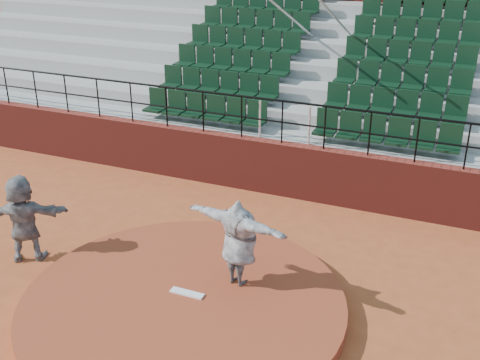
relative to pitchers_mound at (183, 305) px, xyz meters
name	(u,v)px	position (x,y,z in m)	size (l,w,h in m)	color
ground	(184,311)	(0.00, 0.00, -0.12)	(90.00, 90.00, 0.00)	#AB4D26
pitchers_mound	(183,305)	(0.00, 0.00, 0.00)	(5.50, 5.50, 0.25)	#973B22
pitching_rubber	(187,293)	(0.00, 0.15, 0.14)	(0.60, 0.15, 0.03)	white
boundary_wall	(281,168)	(0.00, 5.00, 0.53)	(24.00, 0.30, 1.30)	maroon
wall_railing	(282,113)	(0.00, 5.00, 1.90)	(24.04, 0.05, 1.03)	black
seating_deck	(324,95)	(0.00, 8.65, 1.32)	(24.00, 5.97, 4.63)	#9A9A94
press_box_facade	(360,0)	(0.00, 12.60, 3.43)	(24.00, 3.00, 7.10)	maroon
pitcher	(239,242)	(0.68, 0.82, 0.93)	(1.97, 0.54, 1.61)	black
fielder	(23,218)	(-3.56, 0.35, 0.75)	(1.63, 0.52, 1.76)	black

